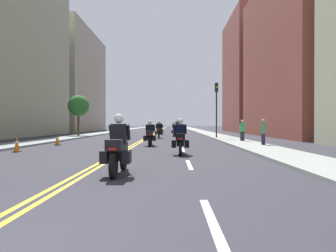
% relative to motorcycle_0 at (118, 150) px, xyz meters
% --- Properties ---
extents(ground_plane, '(264.00, 264.00, 0.00)m').
position_rel_motorcycle_0_xyz_m(ground_plane, '(-0.99, 42.06, -0.67)').
color(ground_plane, '#2D2C35').
extents(sidewalk_left, '(2.34, 144.00, 0.12)m').
position_rel_motorcycle_0_xyz_m(sidewalk_left, '(-8.17, 42.06, -0.61)').
color(sidewalk_left, gray).
rests_on(sidewalk_left, ground).
extents(sidewalk_right, '(2.34, 144.00, 0.12)m').
position_rel_motorcycle_0_xyz_m(sidewalk_right, '(6.20, 42.06, -0.61)').
color(sidewalk_right, gray).
rests_on(sidewalk_right, ground).
extents(centreline_yellow_inner, '(0.12, 132.00, 0.01)m').
position_rel_motorcycle_0_xyz_m(centreline_yellow_inner, '(-1.11, 42.06, -0.66)').
color(centreline_yellow_inner, yellow).
rests_on(centreline_yellow_inner, ground).
extents(centreline_yellow_outer, '(0.12, 132.00, 0.01)m').
position_rel_motorcycle_0_xyz_m(centreline_yellow_outer, '(-0.87, 42.06, -0.66)').
color(centreline_yellow_outer, yellow).
rests_on(centreline_yellow_outer, ground).
extents(lane_dashes_white, '(0.14, 56.40, 0.01)m').
position_rel_motorcycle_0_xyz_m(lane_dashes_white, '(2.02, 23.06, -0.66)').
color(lane_dashes_white, silver).
rests_on(lane_dashes_white, ground).
extents(building_left_1, '(8.43, 20.08, 24.91)m').
position_rel_motorcycle_0_xyz_m(building_left_1, '(-17.27, 24.94, 11.79)').
color(building_left_1, '#989E82').
rests_on(building_left_1, ground).
extents(building_right_1, '(9.45, 19.21, 16.95)m').
position_rel_motorcycle_0_xyz_m(building_right_1, '(15.81, 24.45, 7.81)').
color(building_right_1, brown).
rests_on(building_right_1, ground).
extents(building_left_2, '(8.09, 21.17, 18.09)m').
position_rel_motorcycle_0_xyz_m(building_left_2, '(-17.10, 48.05, 8.38)').
color(building_left_2, '#9B9A86').
rests_on(building_left_2, ground).
extents(building_right_2, '(9.47, 15.40, 19.24)m').
position_rel_motorcycle_0_xyz_m(building_right_2, '(15.82, 44.21, 8.95)').
color(building_right_2, brown).
rests_on(building_right_2, ground).
extents(motorcycle_0, '(0.76, 2.19, 1.64)m').
position_rel_motorcycle_0_xyz_m(motorcycle_0, '(0.00, 0.00, 0.00)').
color(motorcycle_0, black).
rests_on(motorcycle_0, ground).
extents(motorcycle_1, '(0.77, 2.19, 1.62)m').
position_rel_motorcycle_0_xyz_m(motorcycle_1, '(1.81, 5.51, -0.02)').
color(motorcycle_1, black).
rests_on(motorcycle_1, ground).
extents(motorcycle_2, '(0.76, 2.19, 1.59)m').
position_rel_motorcycle_0_xyz_m(motorcycle_2, '(0.06, 10.89, -0.03)').
color(motorcycle_2, black).
rests_on(motorcycle_2, ground).
extents(motorcycle_3, '(0.78, 2.11, 1.60)m').
position_rel_motorcycle_0_xyz_m(motorcycle_3, '(1.86, 15.82, -0.02)').
color(motorcycle_3, black).
rests_on(motorcycle_3, ground).
extents(motorcycle_4, '(0.78, 2.11, 1.65)m').
position_rel_motorcycle_0_xyz_m(motorcycle_4, '(0.16, 20.81, -0.01)').
color(motorcycle_4, black).
rests_on(motorcycle_4, ground).
extents(motorcycle_5, '(0.76, 2.23, 1.65)m').
position_rel_motorcycle_0_xyz_m(motorcycle_5, '(1.72, 25.99, -0.01)').
color(motorcycle_5, black).
rests_on(motorcycle_5, ground).
extents(motorcycle_6, '(0.78, 2.21, 1.57)m').
position_rel_motorcycle_0_xyz_m(motorcycle_6, '(-0.07, 30.99, -0.01)').
color(motorcycle_6, black).
rests_on(motorcycle_6, ground).
extents(traffic_cone_0, '(0.37, 0.37, 0.66)m').
position_rel_motorcycle_0_xyz_m(traffic_cone_0, '(-5.85, 11.21, -0.34)').
color(traffic_cone_0, black).
rests_on(traffic_cone_0, ground).
extents(traffic_cone_1, '(0.34, 0.34, 0.74)m').
position_rel_motorcycle_0_xyz_m(traffic_cone_1, '(-6.09, 6.56, -0.30)').
color(traffic_cone_1, black).
rests_on(traffic_cone_1, ground).
extents(traffic_light_near, '(0.28, 0.38, 5.04)m').
position_rel_motorcycle_0_xyz_m(traffic_light_near, '(5.43, 19.67, 2.79)').
color(traffic_light_near, black).
rests_on(traffic_light_near, ground).
extents(pedestrian_0, '(0.33, 0.41, 1.64)m').
position_rel_motorcycle_0_xyz_m(pedestrian_0, '(6.86, 10.14, 0.18)').
color(pedestrian_0, '#222439').
rests_on(pedestrian_0, ground).
extents(pedestrian_1, '(0.37, 0.23, 1.64)m').
position_rel_motorcycle_0_xyz_m(pedestrian_1, '(6.58, 14.45, 0.18)').
color(pedestrian_1, '#28292B').
rests_on(pedestrian_1, ground).
extents(street_tree_0, '(2.25, 2.25, 4.43)m').
position_rel_motorcycle_0_xyz_m(street_tree_0, '(-8.67, 24.80, 2.61)').
color(street_tree_0, '#4F3922').
rests_on(street_tree_0, ground).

